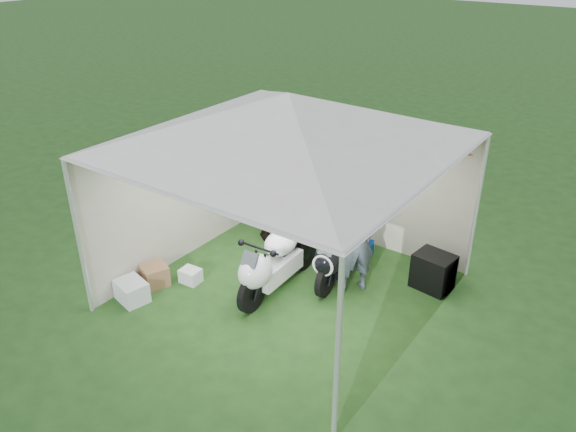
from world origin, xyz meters
name	(u,v)px	position (x,y,z in m)	size (l,w,h in m)	color
ground	(288,291)	(0.00, 0.00, 0.00)	(80.00, 80.00, 0.00)	#1D3B16
canopy_tent	(290,125)	(0.00, 0.03, 2.58)	(5.66, 5.66, 3.00)	silver
motorcycle_white	(275,260)	(-0.16, -0.11, 0.53)	(0.47, 1.94, 0.95)	black
motorcycle_black	(342,250)	(0.45, 0.77, 0.50)	(0.51, 1.82, 0.90)	black
paddock_stand	(362,247)	(0.37, 1.59, 0.13)	(0.34, 0.21, 0.25)	#0A3EC5
person_dark_jacket	(274,187)	(-1.17, 1.22, 0.97)	(0.94, 0.73, 1.93)	black
person_blue_jacket	(354,239)	(0.74, 0.61, 0.85)	(0.62, 0.41, 1.70)	slate
equipment_box	(433,271)	(1.70, 1.35, 0.28)	(0.55, 0.44, 0.55)	black
crate_0	(132,291)	(-1.72, -1.50, 0.15)	(0.46, 0.36, 0.31)	silver
crate_1	(155,275)	(-1.75, -1.02, 0.16)	(0.36, 0.36, 0.32)	#875F3F
crate_2	(191,276)	(-1.36, -0.66, 0.11)	(0.30, 0.25, 0.22)	silver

